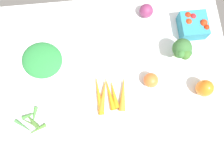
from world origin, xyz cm
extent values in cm
cube|color=white|center=(0.00, 0.00, 1.00)|extent=(104.00, 76.00, 2.00)
cone|color=orange|center=(-3.84, 8.23, 3.48)|extent=(5.46, 15.40, 2.97)
cone|color=orange|center=(-0.45, 8.09, 3.18)|extent=(3.91, 12.72, 2.36)
cone|color=orange|center=(1.79, 8.00, 3.21)|extent=(4.43, 14.23, 2.43)
cone|color=orange|center=(4.42, 7.90, 3.38)|extent=(5.96, 14.85, 2.77)
cone|color=orange|center=(6.43, 7.81, 3.22)|extent=(3.56, 17.43, 2.45)
cone|color=#4C7B34|center=(34.92, 15.69, 2.95)|extent=(6.23, 6.85, 1.91)
cone|color=#408137|center=(35.43, 13.60, 2.86)|extent=(6.76, 3.53, 1.72)
cone|color=#448E39|center=(33.66, 14.23, 2.85)|extent=(3.36, 7.72, 1.70)
cone|color=#458043|center=(37.92, 18.03, 2.72)|extent=(7.95, 6.63, 1.44)
cone|color=#4D8F32|center=(32.65, 19.85, 2.80)|extent=(7.81, 4.75, 1.60)
cone|color=#517837|center=(35.42, 16.92, 2.62)|extent=(8.77, 5.86, 1.25)
ellipsoid|color=#2B813C|center=(29.38, -9.12, 4.45)|extent=(21.90, 21.13, 4.91)
sphere|color=#7B2D58|center=(-18.21, -27.71, 5.13)|extent=(6.27, 6.27, 6.27)
sphere|color=orange|center=(-15.93, 4.31, 5.18)|extent=(6.37, 6.37, 6.37)
ellipsoid|color=orange|center=(-37.10, 10.02, 6.53)|extent=(7.61, 7.61, 9.05)
cylinder|color=#98CD83|center=(-29.55, -6.78, 4.58)|extent=(3.06, 3.06, 5.16)
sphere|color=#346632|center=(-29.55, -6.78, 10.17)|extent=(8.05, 8.05, 8.05)
sphere|color=#356D31|center=(-28.20, -3.86, 11.71)|extent=(3.62, 3.62, 3.62)
sphere|color=#376730|center=(-27.53, -4.28, 11.02)|extent=(3.58, 3.58, 3.58)
sphere|color=#326733|center=(-31.68, -4.37, 10.44)|extent=(2.98, 2.98, 2.98)
sphere|color=#3B6C2B|center=(-29.98, -3.59, 11.32)|extent=(4.34, 4.34, 4.34)
cube|color=teal|center=(-37.69, -18.41, 5.37)|extent=(11.62, 11.62, 6.75)
sphere|color=red|center=(-41.26, -17.78, 8.52)|extent=(3.17, 3.17, 3.17)
sphere|color=red|center=(-35.04, -19.10, 8.06)|extent=(2.99, 2.99, 2.99)
sphere|color=red|center=(-42.13, -15.69, 8.46)|extent=(2.44, 2.44, 2.44)
sphere|color=red|center=(-37.36, -21.38, 8.11)|extent=(2.81, 2.81, 2.81)
sphere|color=red|center=(-35.21, -22.23, 8.15)|extent=(2.88, 2.88, 2.88)
camera|label=1|loc=(2.28, 23.55, 99.87)|focal=37.24mm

